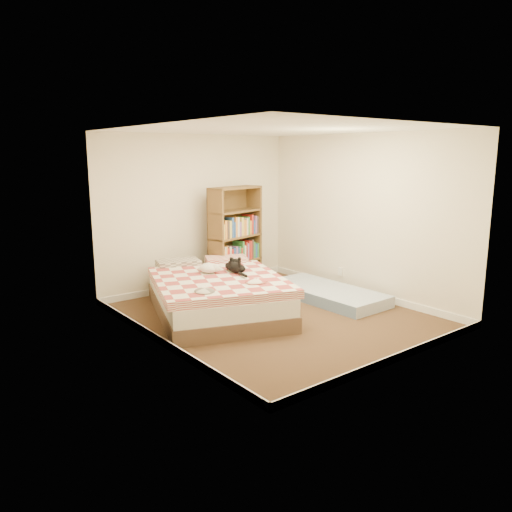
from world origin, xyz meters
TOP-DOWN VIEW (x-y plane):
  - room at (0.00, 0.00)m, footprint 3.51×4.01m
  - bed at (-0.56, 0.64)m, footprint 2.27×2.69m
  - bookshelf at (0.52, 1.68)m, footprint 1.07×0.56m
  - floor_mattress at (1.16, 0.16)m, footprint 0.89×1.92m
  - black_cat at (-0.25, 0.62)m, footprint 0.41×0.72m
  - white_dog at (-0.56, 0.77)m, footprint 0.32×0.34m

SIDE VIEW (x-z plane):
  - floor_mattress at x=1.16m, z-range 0.00..0.17m
  - bed at x=-0.56m, z-range -0.03..0.58m
  - bookshelf at x=0.52m, z-range -0.24..1.43m
  - white_dog at x=-0.56m, z-range 0.55..0.69m
  - black_cat at x=-0.25m, z-range 0.54..0.70m
  - room at x=0.00m, z-range -0.06..2.45m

